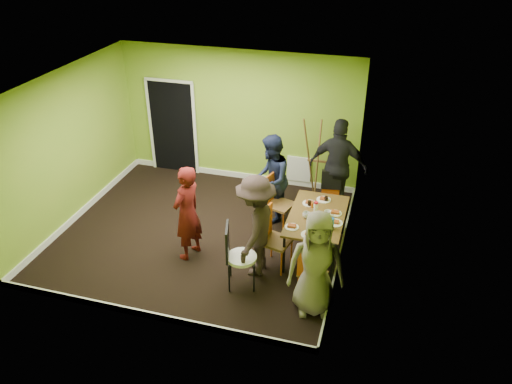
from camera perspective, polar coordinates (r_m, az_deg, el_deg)
ground at (r=9.16m, az=-6.06°, el=-4.69°), size 5.00×5.00×0.00m
room_walls at (r=8.68m, az=-6.45°, el=0.88°), size 5.04×4.54×2.82m
dining_table at (r=8.31m, az=6.97°, el=-2.93°), size 0.90×1.50×0.75m
chair_left_far at (r=8.99m, az=2.29°, el=-0.75°), size 0.54×0.54×1.06m
chair_left_near at (r=8.03m, az=1.82°, el=-4.87°), size 0.53×0.53×1.06m
chair_back_end at (r=9.45m, az=8.57°, el=0.81°), size 0.42×0.48×0.90m
chair_front_end at (r=7.48m, az=6.24°, el=-9.07°), size 0.45×0.45×0.86m
chair_bentwood at (r=7.63m, az=-2.23°, el=-6.98°), size 0.52×0.51×1.08m
easel at (r=9.88m, az=7.21°, el=3.68°), size 0.69×0.65×1.72m
plate_near_left at (r=8.57m, az=6.13°, el=-1.30°), size 0.24×0.24×0.01m
plate_near_right at (r=7.93m, az=4.11°, el=-4.01°), size 0.22×0.22×0.01m
plate_far_back at (r=8.71m, az=7.75°, el=-0.88°), size 0.25×0.25×0.01m
plate_far_front at (r=7.78m, az=6.13°, el=-4.88°), size 0.26×0.26×0.01m
plate_wall_back at (r=8.35m, az=9.02°, el=-2.42°), size 0.22×0.22×0.01m
plate_wall_front at (r=8.11m, az=8.98°, el=-3.51°), size 0.26×0.26×0.01m
thermos at (r=8.23m, az=6.84°, el=-1.95°), size 0.07×0.07×0.21m
blue_bottle at (r=7.91m, az=8.61°, el=-3.59°), size 0.08×0.08×0.20m
orange_bottle at (r=8.46m, az=6.42°, el=-1.50°), size 0.04×0.04×0.08m
glass_mid at (r=8.49m, az=6.13°, el=-1.31°), size 0.06×0.06×0.10m
glass_back at (r=8.66m, az=8.02°, el=-0.80°), size 0.07×0.07×0.09m
glass_front at (r=7.87m, az=7.52°, el=-4.20°), size 0.07×0.07×0.09m
cup_a at (r=8.16m, az=5.77°, el=-2.65°), size 0.12×0.12×0.10m
cup_b at (r=8.24m, az=8.17°, el=-2.45°), size 0.11×0.11×0.10m
person_standing at (r=8.19m, az=-7.87°, el=-2.41°), size 0.55×0.69×1.67m
person_left_far at (r=9.09m, az=1.73°, el=1.46°), size 0.77×0.92×1.69m
person_left_near at (r=7.75m, az=-0.02°, el=-3.94°), size 0.66×1.12×1.71m
person_back_end at (r=9.46m, az=9.40°, el=2.87°), size 1.15×0.58×1.88m
person_front_end at (r=7.08m, az=6.88°, el=-8.17°), size 0.91×0.70×1.65m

